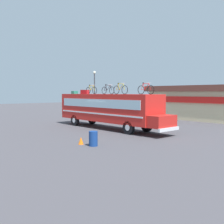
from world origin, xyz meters
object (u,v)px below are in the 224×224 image
object	(u,v)px
luggage_bag_3	(86,92)
rooftop_bicycle_2	(108,90)
rooftop_bicycle_3	(120,89)
rooftop_bicycle_4	(146,89)
trash_bin	(93,139)
traffic_cone	(81,141)
street_lamp	(95,89)
bus	(108,108)
rooftop_bicycle_1	(91,90)
luggage_bag_2	(84,92)
luggage_bag_1	(75,92)

from	to	relation	value
luggage_bag_3	rooftop_bicycle_2	bearing A→B (deg)	5.72
luggage_bag_3	rooftop_bicycle_3	xyz separation A→B (m)	(5.08, -0.22, 0.20)
rooftop_bicycle_2	rooftop_bicycle_3	world-z (taller)	rooftop_bicycle_3
rooftop_bicycle_4	trash_bin	size ratio (longest dim) A/B	1.86
traffic_cone	street_lamp	distance (m)	17.98
bus	luggage_bag_3	distance (m)	3.46
street_lamp	rooftop_bicycle_1	bearing A→B (deg)	-40.00
luggage_bag_2	luggage_bag_3	xyz separation A→B (m)	(0.87, -0.30, -0.01)
rooftop_bicycle_1	rooftop_bicycle_2	distance (m)	2.26
rooftop_bicycle_1	luggage_bag_1	bearing A→B (deg)	-170.11
rooftop_bicycle_3	luggage_bag_1	bearing A→B (deg)	-179.65
rooftop_bicycle_1	traffic_cone	bearing A→B (deg)	-41.28
luggage_bag_3	rooftop_bicycle_2	xyz separation A→B (m)	(2.88, 0.29, 0.17)
luggage_bag_2	luggage_bag_3	world-z (taller)	luggage_bag_2
rooftop_bicycle_2	trash_bin	bearing A→B (deg)	-46.73
rooftop_bicycle_4	bus	bearing A→B (deg)	-177.35
luggage_bag_3	rooftop_bicycle_4	distance (m)	7.41
rooftop_bicycle_2	rooftop_bicycle_1	bearing A→B (deg)	-176.14
luggage_bag_1	traffic_cone	size ratio (longest dim) A/B	1.09
luggage_bag_3	traffic_cone	world-z (taller)	luggage_bag_3
rooftop_bicycle_1	trash_bin	world-z (taller)	rooftop_bicycle_1
trash_bin	luggage_bag_2	bearing A→B (deg)	147.26
bus	rooftop_bicycle_2	size ratio (longest dim) A/B	7.36
luggage_bag_1	rooftop_bicycle_1	bearing A→B (deg)	9.89
luggage_bag_1	trash_bin	distance (m)	12.00
rooftop_bicycle_1	trash_bin	bearing A→B (deg)	-36.63
rooftop_bicycle_2	traffic_cone	size ratio (longest dim) A/B	3.69
luggage_bag_3	rooftop_bicycle_2	size ratio (longest dim) A/B	0.34
luggage_bag_2	traffic_cone	distance (m)	11.07
luggage_bag_3	trash_bin	xyz separation A→B (m)	(8.62, -5.80, -2.83)
bus	trash_bin	bearing A→B (deg)	-47.09
rooftop_bicycle_4	trash_bin	bearing A→B (deg)	-78.75
bus	luggage_bag_2	size ratio (longest dim) A/B	23.40
street_lamp	traffic_cone	bearing A→B (deg)	-40.68
rooftop_bicycle_4	traffic_cone	world-z (taller)	rooftop_bicycle_4
luggage_bag_3	rooftop_bicycle_1	size ratio (longest dim) A/B	0.34
trash_bin	traffic_cone	distance (m)	1.00
traffic_cone	luggage_bag_3	bearing A→B (deg)	141.76
traffic_cone	rooftop_bicycle_4	bearing A→B (deg)	92.39
rooftop_bicycle_1	rooftop_bicycle_3	world-z (taller)	rooftop_bicycle_3
luggage_bag_3	rooftop_bicycle_3	world-z (taller)	rooftop_bicycle_3
luggage_bag_1	traffic_cone	world-z (taller)	luggage_bag_1
luggage_bag_2	rooftop_bicycle_3	xyz separation A→B (m)	(5.95, -0.52, 0.19)
bus	rooftop_bicycle_4	xyz separation A→B (m)	(4.26, 0.20, 1.63)
rooftop_bicycle_1	rooftop_bicycle_4	size ratio (longest dim) A/B	1.01
bus	luggage_bag_3	xyz separation A→B (m)	(-3.14, -0.09, 1.45)
luggage_bag_1	rooftop_bicycle_4	size ratio (longest dim) A/B	0.30
bus	luggage_bag_1	distance (m)	5.01
rooftop_bicycle_1	trash_bin	size ratio (longest dim) A/B	1.87
street_lamp	rooftop_bicycle_4	bearing A→B (deg)	-21.54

